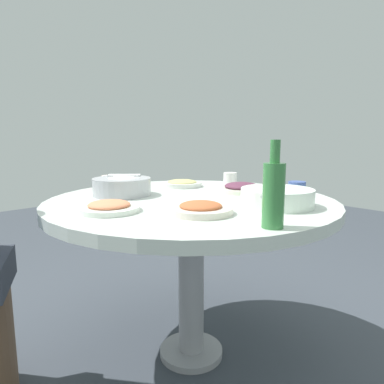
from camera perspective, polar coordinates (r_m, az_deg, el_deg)
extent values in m
plane|color=#3A4048|center=(1.79, -0.13, -25.11)|extent=(8.00, 8.00, 0.00)
cylinder|color=#99999E|center=(1.78, -0.13, -24.71)|extent=(0.29, 0.29, 0.03)
cylinder|color=#99999E|center=(1.61, -0.13, -14.36)|extent=(0.11, 0.11, 0.67)
cylinder|color=silver|center=(1.50, -0.14, -1.85)|extent=(1.23, 1.23, 0.04)
cylinder|color=#B2B5BA|center=(1.60, -11.47, 0.87)|extent=(0.26, 0.26, 0.08)
ellipsoid|color=white|center=(1.60, -11.47, 1.01)|extent=(0.21, 0.21, 0.09)
cube|color=white|center=(1.67, -11.10, 2.71)|extent=(0.15, 0.14, 0.01)
cylinder|color=white|center=(1.36, 13.81, -0.87)|extent=(0.28, 0.28, 0.07)
cylinder|color=black|center=(1.37, 13.80, -1.13)|extent=(0.24, 0.24, 0.05)
cylinder|color=silver|center=(1.36, 13.85, 0.12)|extent=(0.30, 0.08, 0.01)
cylinder|color=silver|center=(1.68, 8.14, 0.34)|extent=(0.24, 0.24, 0.02)
ellipsoid|color=#5B2D42|center=(1.68, 8.16, 0.96)|extent=(0.16, 0.16, 0.04)
cylinder|color=white|center=(1.27, -13.47, -2.71)|extent=(0.22, 0.22, 0.02)
ellipsoid|color=#E7845B|center=(1.27, -13.49, -2.03)|extent=(0.15, 0.15, 0.03)
cylinder|color=silver|center=(1.85, -1.65, 1.27)|extent=(0.21, 0.21, 0.02)
ellipsoid|color=#C5C073|center=(1.85, -1.65, 1.66)|extent=(0.16, 0.16, 0.03)
cylinder|color=silver|center=(1.21, 1.44, -3.02)|extent=(0.23, 0.23, 0.02)
ellipsoid|color=#B95D34|center=(1.20, 1.44, -2.28)|extent=(0.15, 0.15, 0.03)
cylinder|color=#377C3E|center=(1.03, 13.26, -0.61)|extent=(0.06, 0.06, 0.19)
cylinder|color=#377C3E|center=(1.02, 13.53, 6.52)|extent=(0.03, 0.03, 0.07)
cylinder|color=silver|center=(1.94, 6.29, 2.22)|extent=(0.07, 0.07, 0.07)
cylinder|color=beige|center=(1.84, -13.50, 1.65)|extent=(0.07, 0.07, 0.07)
cylinder|color=#3B5192|center=(1.67, 16.86, 0.66)|extent=(0.08, 0.08, 0.06)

